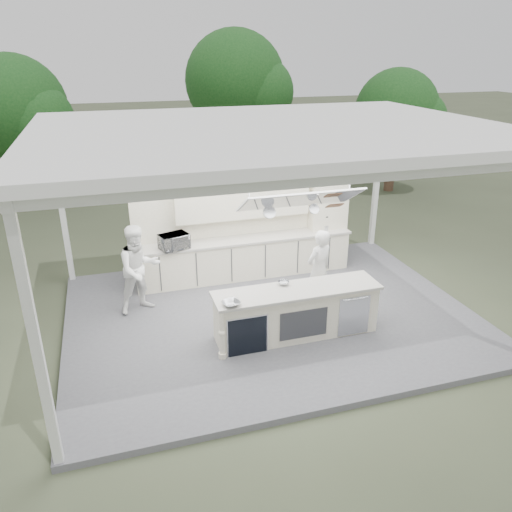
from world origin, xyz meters
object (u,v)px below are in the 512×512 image
object	(u,v)px
back_counter	(245,257)
head_chef	(319,270)
sous_chef	(139,269)
demo_island	(296,312)

from	to	relation	value
back_counter	head_chef	size ratio (longest dim) A/B	2.98
back_counter	sous_chef	size ratio (longest dim) A/B	2.78
head_chef	back_counter	bearing A→B (deg)	-83.64
demo_island	sous_chef	bearing A→B (deg)	145.20
demo_island	head_chef	xyz separation A→B (m)	(0.82, 0.87, 0.38)
demo_island	back_counter	size ratio (longest dim) A/B	0.61
head_chef	sous_chef	distance (m)	3.60
back_counter	sous_chef	xyz separation A→B (m)	(-2.46, -0.97, 0.43)
sous_chef	head_chef	bearing A→B (deg)	-33.92
demo_island	back_counter	xyz separation A→B (m)	(-0.18, 2.81, 0.00)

